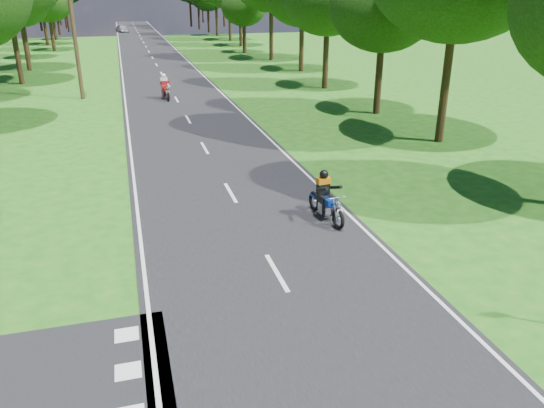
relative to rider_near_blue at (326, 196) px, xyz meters
name	(u,v)px	position (x,y,z in m)	size (l,w,h in m)	color
ground	(301,316)	(-2.44, -4.88, -0.81)	(160.00, 160.00, 0.00)	#1B5613
main_road	(152,58)	(-2.44, 45.12, -0.80)	(7.00, 140.00, 0.02)	black
road_markings	(152,60)	(-2.58, 43.25, -0.79)	(7.40, 140.00, 0.01)	silver
telegraph_pole	(74,35)	(-8.44, 23.12, 3.26)	(1.20, 0.26, 8.00)	#382616
rider_near_blue	(326,196)	(0.00, 0.00, 0.00)	(0.63, 1.90, 1.59)	navy
rider_far_red	(165,87)	(-3.12, 21.45, 0.03)	(0.66, 1.97, 1.65)	#B6210E
distant_car	(122,29)	(-4.95, 82.55, -0.18)	(1.44, 3.58, 1.22)	#B1B3B8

